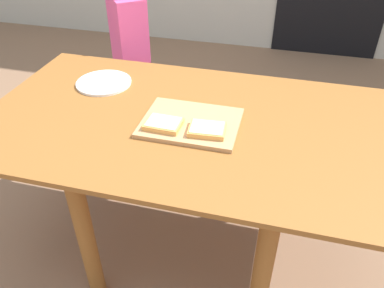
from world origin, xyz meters
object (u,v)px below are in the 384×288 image
at_px(dining_table, 193,147).
at_px(cutting_board, 189,123).
at_px(child_left, 131,54).
at_px(pizza_slice_near_right, 207,129).
at_px(plate_white_left, 104,83).
at_px(pizza_slice_near_left, 163,124).

distance_m(dining_table, cutting_board, 0.12).
relative_size(cutting_board, child_left, 0.31).
bearing_deg(child_left, pizza_slice_near_right, -51.40).
xyz_separation_m(dining_table, cutting_board, (-0.00, -0.03, 0.12)).
distance_m(cutting_board, plate_white_left, 0.46).
bearing_deg(pizza_slice_near_left, cutting_board, 36.02).
distance_m(pizza_slice_near_left, pizza_slice_near_right, 0.15).
relative_size(cutting_board, pizza_slice_near_left, 2.71).
xyz_separation_m(dining_table, child_left, (-0.49, 0.62, 0.05)).
height_order(cutting_board, plate_white_left, cutting_board).
height_order(dining_table, cutting_board, cutting_board).
xyz_separation_m(dining_table, plate_white_left, (-0.42, 0.18, 0.12)).
bearing_deg(pizza_slice_near_right, child_left, 128.60).
height_order(pizza_slice_near_left, plate_white_left, pizza_slice_near_left).
relative_size(pizza_slice_near_left, plate_white_left, 0.55).
bearing_deg(child_left, pizza_slice_near_left, -59.77).
distance_m(cutting_board, pizza_slice_near_right, 0.09).
relative_size(dining_table, cutting_board, 4.55).
bearing_deg(pizza_slice_near_left, child_left, 120.23).
xyz_separation_m(pizza_slice_near_right, plate_white_left, (-0.49, 0.25, -0.02)).
height_order(dining_table, child_left, child_left).
bearing_deg(pizza_slice_near_right, pizza_slice_near_left, -178.28).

